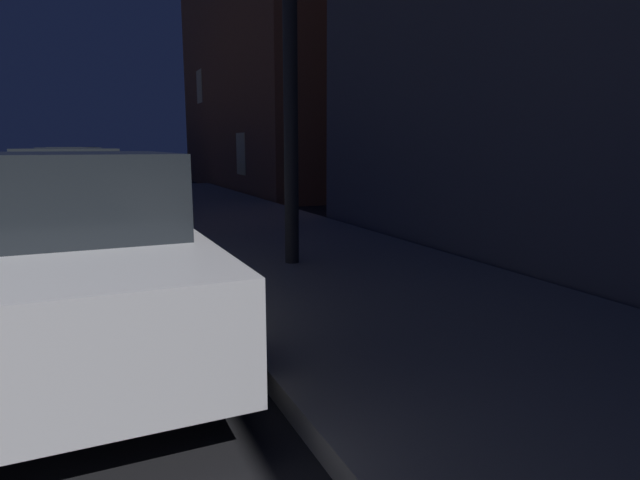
# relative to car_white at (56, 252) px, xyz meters

# --- Properties ---
(car_white) EXTENTS (2.11, 4.27, 1.43)m
(car_white) POSITION_rel_car_white_xyz_m (0.00, 0.00, 0.00)
(car_white) COLOR silver
(car_white) RESTS_ON ground
(car_silver) EXTENTS (2.16, 4.08, 1.43)m
(car_silver) POSITION_rel_car_white_xyz_m (-0.00, 6.36, 0.00)
(car_silver) COLOR #B7B7BF
(car_silver) RESTS_ON ground
(car_yellow_cab) EXTENTS (2.19, 4.40, 1.43)m
(car_yellow_cab) POSITION_rel_car_white_xyz_m (-0.00, 12.15, 0.01)
(car_yellow_cab) COLOR gold
(car_yellow_cab) RESTS_ON ground
(car_blue) EXTENTS (2.31, 4.52, 1.43)m
(car_blue) POSITION_rel_car_white_xyz_m (-0.00, 18.06, 0.01)
(car_blue) COLOR navy
(car_blue) RESTS_ON ground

